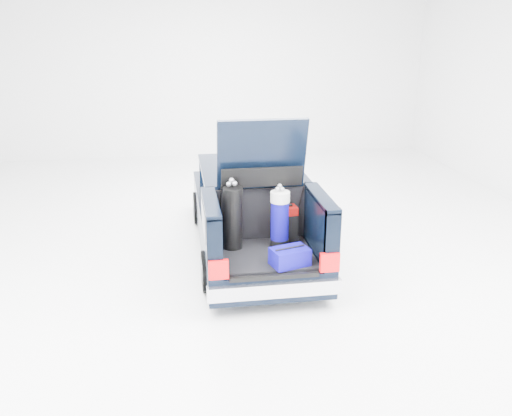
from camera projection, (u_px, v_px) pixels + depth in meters
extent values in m
plane|color=white|center=(252.00, 250.00, 9.32)|extent=(14.00, 14.00, 0.00)
cube|color=black|center=(246.00, 210.00, 9.76)|extent=(1.75, 3.00, 0.70)
cube|color=black|center=(236.00, 190.00, 11.25)|extent=(1.70, 0.30, 0.50)
cube|color=#BBBBC3|center=(236.00, 191.00, 11.41)|extent=(1.72, 0.10, 0.22)
cube|color=black|center=(250.00, 185.00, 9.08)|extent=(1.55, 1.95, 0.54)
cube|color=black|center=(250.00, 169.00, 8.99)|extent=(1.62, 2.05, 0.06)
cube|color=black|center=(266.00, 270.00, 7.80)|extent=(1.75, 1.30, 0.40)
cube|color=black|center=(266.00, 255.00, 7.75)|extent=(1.32, 1.18, 0.05)
cube|color=black|center=(211.00, 232.00, 7.48)|extent=(0.20, 1.30, 0.85)
cube|color=black|center=(320.00, 226.00, 7.70)|extent=(0.20, 1.30, 0.85)
cube|color=black|center=(211.00, 203.00, 7.34)|extent=(0.20, 1.30, 0.06)
cube|color=black|center=(321.00, 197.00, 7.56)|extent=(0.20, 1.30, 0.06)
cube|color=black|center=(260.00, 215.00, 8.17)|extent=(1.36, 0.08, 0.84)
cube|color=#BBBBC3|center=(275.00, 290.00, 7.16)|extent=(1.80, 0.12, 0.20)
cube|color=#BD080B|center=(218.00, 270.00, 6.96)|extent=(0.26, 0.07, 0.26)
cube|color=#BD080B|center=(330.00, 262.00, 7.17)|extent=(0.26, 0.07, 0.26)
cube|color=black|center=(275.00, 277.00, 7.13)|extent=(1.20, 0.06, 0.06)
cube|color=black|center=(262.00, 153.00, 7.68)|extent=(1.28, 0.33, 1.03)
cube|color=black|center=(261.00, 143.00, 7.68)|extent=(0.95, 0.17, 0.54)
cylinder|color=black|center=(199.00, 208.00, 10.45)|extent=(0.20, 0.62, 0.62)
cylinder|color=slate|center=(199.00, 208.00, 10.45)|extent=(0.23, 0.36, 0.36)
cylinder|color=black|center=(282.00, 204.00, 10.68)|extent=(0.20, 0.62, 0.62)
cylinder|color=slate|center=(282.00, 204.00, 10.68)|extent=(0.23, 0.36, 0.36)
cylinder|color=black|center=(209.00, 271.00, 7.84)|extent=(0.20, 0.62, 0.62)
cylinder|color=slate|center=(209.00, 271.00, 7.84)|extent=(0.23, 0.36, 0.36)
cylinder|color=black|center=(319.00, 264.00, 8.07)|extent=(0.20, 0.62, 0.62)
cylinder|color=slate|center=(319.00, 264.00, 8.07)|extent=(0.23, 0.36, 0.36)
cube|color=#6D0503|center=(285.00, 224.00, 8.07)|extent=(0.37, 0.25, 0.55)
cube|color=black|center=(285.00, 206.00, 7.97)|extent=(0.22, 0.07, 0.03)
cube|color=black|center=(286.00, 230.00, 7.99)|extent=(0.36, 0.05, 0.42)
cylinder|color=black|center=(233.00, 218.00, 7.77)|extent=(0.36, 0.39, 0.94)
cube|color=white|center=(232.00, 213.00, 7.87)|extent=(0.11, 0.05, 0.33)
sphere|color=#99999E|center=(229.00, 184.00, 7.62)|extent=(0.08, 0.08, 0.08)
sphere|color=#99999E|center=(235.00, 183.00, 7.57)|extent=(0.08, 0.08, 0.08)
cylinder|color=black|center=(279.00, 242.00, 7.99)|extent=(0.35, 0.35, 0.11)
cylinder|color=#0B057A|center=(280.00, 220.00, 7.87)|extent=(0.32, 0.32, 0.59)
cylinder|color=white|center=(280.00, 197.00, 7.75)|extent=(0.35, 0.35, 0.15)
sphere|color=#99999E|center=(282.00, 189.00, 7.74)|extent=(0.07, 0.07, 0.07)
sphere|color=#99999E|center=(280.00, 186.00, 7.74)|extent=(0.07, 0.07, 0.07)
cube|color=#0B057A|center=(290.00, 257.00, 7.34)|extent=(0.57, 0.45, 0.24)
cylinder|color=black|center=(290.00, 248.00, 7.30)|extent=(0.42, 0.15, 0.03)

